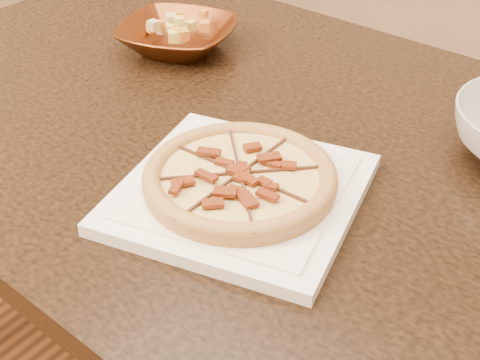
{
  "coord_description": "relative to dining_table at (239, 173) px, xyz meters",
  "views": [
    {
      "loc": [
        0.56,
        -0.63,
        1.27
      ],
      "look_at": [
        0.14,
        -0.07,
        0.78
      ],
      "focal_mm": 50.0,
      "sensor_mm": 36.0,
      "label": 1
    }
  ],
  "objects": [
    {
      "name": "dining_table",
      "position": [
        0.0,
        0.0,
        0.0
      ],
      "size": [
        1.43,
        0.97,
        0.75
      ],
      "color": "black",
      "rests_on": "floor"
    },
    {
      "name": "plate",
      "position": [
        0.13,
        -0.17,
        0.11
      ],
      "size": [
        0.35,
        0.35,
        0.02
      ],
      "color": "white",
      "rests_on": "dining_table"
    },
    {
      "name": "pizza",
      "position": [
        0.13,
        -0.17,
        0.14
      ],
      "size": [
        0.25,
        0.25,
        0.03
      ],
      "color": "#C38944",
      "rests_on": "plate"
    },
    {
      "name": "bronze_bowl",
      "position": [
        -0.24,
        0.14,
        0.13
      ],
      "size": [
        0.26,
        0.26,
        0.05
      ],
      "primitive_type": "imported",
      "rotation": [
        0.0,
        0.0,
        0.31
      ],
      "color": "#633014",
      "rests_on": "dining_table"
    },
    {
      "name": "mixed_dish",
      "position": [
        -0.24,
        0.14,
        0.17
      ],
      "size": [
        0.1,
        0.1,
        0.03
      ],
      "color": "tan",
      "rests_on": "bronze_bowl"
    }
  ]
}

